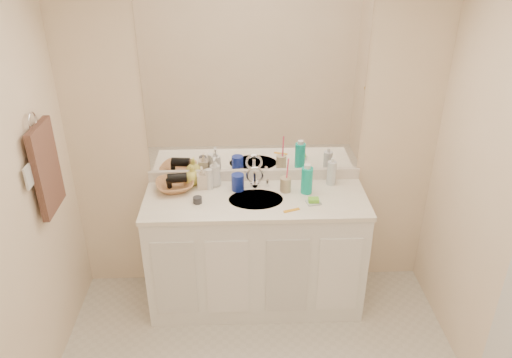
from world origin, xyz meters
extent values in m
cube|color=#FDE5C6|center=(0.00, 1.30, 1.20)|extent=(2.60, 0.02, 2.40)
cube|color=white|center=(0.00, 1.02, 0.42)|extent=(1.50, 0.55, 0.85)
cube|color=white|center=(0.00, 1.02, 0.86)|extent=(1.52, 0.57, 0.03)
cube|color=silver|center=(0.00, 1.29, 0.92)|extent=(1.52, 0.03, 0.08)
cylinder|color=beige|center=(0.00, 1.00, 0.87)|extent=(0.37, 0.37, 0.02)
cylinder|color=silver|center=(0.00, 1.18, 0.94)|extent=(0.02, 0.02, 0.11)
cube|color=white|center=(0.00, 1.29, 1.56)|extent=(1.48, 0.01, 1.20)
cylinder|color=navy|center=(-0.12, 1.14, 0.94)|extent=(0.11, 0.11, 0.12)
cylinder|color=tan|center=(0.21, 1.11, 0.93)|extent=(0.10, 0.10, 0.10)
cylinder|color=#FF436D|center=(0.22, 1.11, 1.03)|extent=(0.02, 0.04, 0.21)
cylinder|color=#0EB19B|center=(0.35, 1.09, 0.97)|extent=(0.10, 0.10, 0.19)
cylinder|color=silver|center=(0.54, 1.20, 0.97)|extent=(0.08, 0.08, 0.17)
cube|color=silver|center=(0.38, 0.94, 0.89)|extent=(0.10, 0.09, 0.01)
cube|color=#6FCD32|center=(0.38, 0.94, 0.90)|extent=(0.07, 0.05, 0.03)
cube|color=orange|center=(0.23, 0.85, 0.88)|extent=(0.11, 0.06, 0.00)
cylinder|color=#2A2A2F|center=(-0.39, 0.97, 0.90)|extent=(0.08, 0.08, 0.04)
cylinder|color=silver|center=(-0.32, 1.16, 0.96)|extent=(0.06, 0.06, 0.15)
imported|color=silver|center=(-0.28, 1.21, 0.99)|extent=(0.09, 0.09, 0.22)
imported|color=beige|center=(-0.37, 1.18, 0.96)|extent=(0.08, 0.08, 0.16)
imported|color=#E7DF59|center=(-0.44, 1.23, 0.95)|extent=(0.13, 0.13, 0.15)
imported|color=#A86E44|center=(-0.56, 1.16, 0.91)|extent=(0.31, 0.31, 0.06)
cylinder|color=black|center=(-0.54, 1.16, 0.97)|extent=(0.14, 0.08, 0.07)
torus|color=silver|center=(-1.27, 0.77, 1.55)|extent=(0.01, 0.11, 0.11)
cube|color=#3F2822|center=(-1.25, 0.77, 1.25)|extent=(0.04, 0.32, 0.55)
cube|color=silver|center=(-1.27, 0.57, 1.30)|extent=(0.01, 0.08, 0.13)
camera|label=1|loc=(-0.11, -1.91, 2.57)|focal=35.00mm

